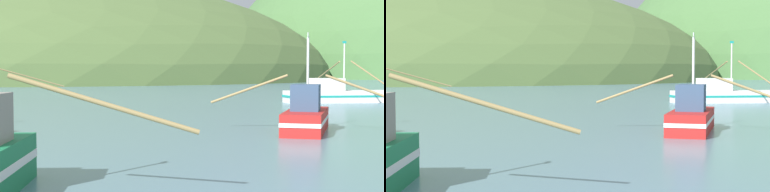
# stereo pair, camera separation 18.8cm
# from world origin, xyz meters

# --- Properties ---
(hill_far_center) EXTENTS (110.45, 88.36, 89.41)m
(hill_far_center) POSITION_xyz_m (89.31, 240.96, 0.00)
(hill_far_center) COLOR #386633
(hill_far_center) RESTS_ON ground
(hill_mid_left) EXTENTS (181.79, 145.43, 58.03)m
(hill_mid_left) POSITION_xyz_m (-48.53, 159.29, 0.00)
(hill_mid_left) COLOR #516B38
(hill_mid_left) RESTS_ON ground
(fishing_boat_red) EXTENTS (8.90, 6.44, 4.75)m
(fishing_boat_red) POSITION_xyz_m (3.33, 20.22, 0.71)
(fishing_boat_red) COLOR red
(fishing_boat_red) RESTS_ON ground
(fishing_boat_white) EXTENTS (11.10, 17.22, 5.45)m
(fishing_boat_white) POSITION_xyz_m (12.39, 43.95, 0.71)
(fishing_boat_white) COLOR white
(fishing_boat_white) RESTS_ON ground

